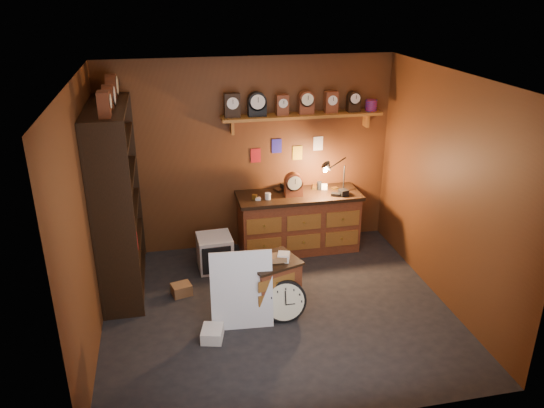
{
  "coord_description": "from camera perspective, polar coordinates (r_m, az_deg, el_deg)",
  "views": [
    {
      "loc": [
        -1.15,
        -5.18,
        3.56
      ],
      "look_at": [
        0.01,
        0.35,
        1.21
      ],
      "focal_mm": 35.0,
      "sensor_mm": 36.0,
      "label": 1
    }
  ],
  "objects": [
    {
      "name": "floor",
      "position": [
        6.39,
        0.58,
        -11.28
      ],
      "size": [
        4.0,
        4.0,
        0.0
      ],
      "primitive_type": "plane",
      "color": "black",
      "rests_on": "ground"
    },
    {
      "name": "floor_box_b",
      "position": [
        5.93,
        -6.43,
        -13.69
      ],
      "size": [
        0.28,
        0.31,
        0.13
      ],
      "primitive_type": "cube",
      "rotation": [
        0.0,
        0.0,
        -0.25
      ],
      "color": "white",
      "rests_on": "ground"
    },
    {
      "name": "white_panel",
      "position": [
        6.16,
        -3.18,
        -12.76
      ],
      "size": [
        0.7,
        0.24,
        0.91
      ],
      "primitive_type": "cube",
      "rotation": [
        -0.17,
        0.0,
        -0.07
      ],
      "color": "silver",
      "rests_on": "ground"
    },
    {
      "name": "floor_box_a",
      "position": [
        6.72,
        -9.71,
        -9.05
      ],
      "size": [
        0.27,
        0.25,
        0.14
      ],
      "primitive_type": "cube",
      "rotation": [
        0.0,
        0.0,
        0.26
      ],
      "color": "olive",
      "rests_on": "ground"
    },
    {
      "name": "workbench",
      "position": [
        7.55,
        2.87,
        -1.58
      ],
      "size": [
        1.73,
        0.66,
        1.36
      ],
      "color": "brown",
      "rests_on": "ground"
    },
    {
      "name": "shelving_unit",
      "position": [
        6.6,
        -16.65,
        1.16
      ],
      "size": [
        0.47,
        1.6,
        2.58
      ],
      "color": "black",
      "rests_on": "ground"
    },
    {
      "name": "room_shell",
      "position": [
        5.72,
        0.85,
        3.84
      ],
      "size": [
        4.02,
        3.62,
        2.71
      ],
      "color": "#582F14",
      "rests_on": "ground"
    },
    {
      "name": "low_cabinet",
      "position": [
        6.21,
        0.07,
        -8.43
      ],
      "size": [
        0.69,
        0.64,
        0.74
      ],
      "rotation": [
        0.0,
        0.0,
        0.33
      ],
      "color": "brown",
      "rests_on": "ground"
    },
    {
      "name": "big_round_clock",
      "position": [
        6.09,
        1.38,
        -10.43
      ],
      "size": [
        0.5,
        0.16,
        0.5
      ],
      "color": "black",
      "rests_on": "ground"
    },
    {
      "name": "mini_fridge",
      "position": [
        7.17,
        -6.16,
        -5.19
      ],
      "size": [
        0.47,
        0.49,
        0.47
      ],
      "rotation": [
        0.0,
        0.0,
        0.05
      ],
      "color": "silver",
      "rests_on": "ground"
    },
    {
      "name": "floor_box_c",
      "position": [
        6.35,
        -2.0,
        -10.47
      ],
      "size": [
        0.26,
        0.22,
        0.2
      ],
      "primitive_type": "cube",
      "rotation": [
        0.0,
        0.0,
        -0.01
      ],
      "color": "olive",
      "rests_on": "ground"
    }
  ]
}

